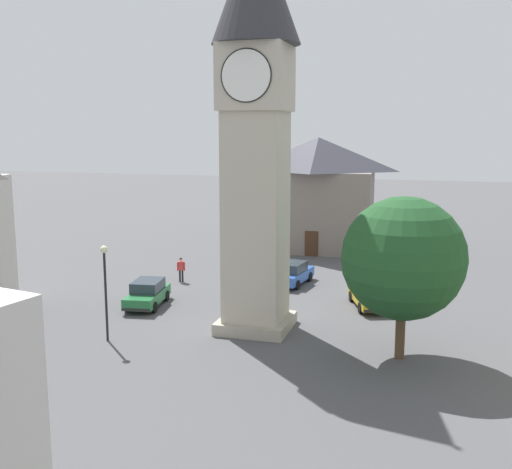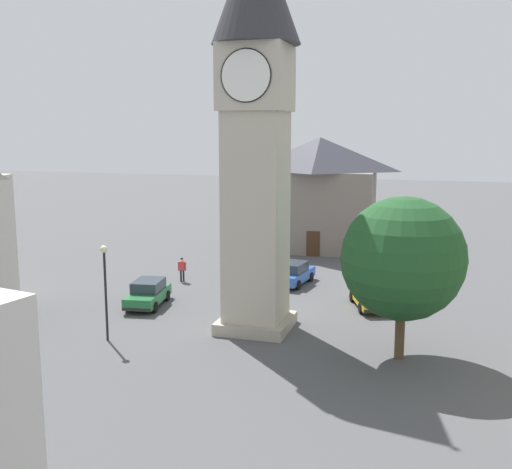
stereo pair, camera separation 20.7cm
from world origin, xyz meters
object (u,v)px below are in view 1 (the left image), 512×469
Objects in this scene: car_red_corner at (147,293)px; lamp_post at (105,277)px; car_blue_kerb at (292,273)px; tree at (403,258)px; building_terrace_right at (318,193)px; car_silver_kerb at (369,294)px; pedestrian at (181,267)px; clock_tower at (256,96)px.

lamp_post is at bearing -82.14° from car_red_corner.
car_red_corner is at bearing -133.49° from car_blue_kerb.
car_blue_kerb is at bearing 123.50° from tree.
building_terrace_right is at bearing 72.48° from car_red_corner.
car_red_corner is 6.63m from lamp_post.
tree reaches higher than car_red_corner.
car_silver_kerb is 0.93× the size of lamp_post.
pedestrian is at bearing -168.73° from car_blue_kerb.
building_terrace_right is at bearing 109.27° from tree.
clock_tower is 14.77m from car_blue_kerb.
clock_tower is at bearing -132.63° from car_silver_kerb.
building_terrace_right reaches higher than car_red_corner.
building_terrace_right is 26.75m from lamp_post.
car_red_corner is at bearing 163.75° from tree.
car_blue_kerb is at bearing -86.69° from building_terrace_right.
lamp_post is (-11.78, -9.63, 2.47)m from car_silver_kerb.
car_blue_kerb is 0.43× the size of building_terrace_right.
tree is 14.19m from lamp_post.
clock_tower reaches higher than car_blue_kerb.
car_silver_kerb is at bearing 39.26° from lamp_post.
pedestrian is (-7.47, -1.49, 0.25)m from car_blue_kerb.
car_silver_kerb is 9.05m from tree.
clock_tower is at bearing -46.35° from pedestrian.
clock_tower is at bearing -88.23° from car_blue_kerb.
car_blue_kerb is at bearing 46.51° from car_red_corner.
tree is at bearing -70.73° from building_terrace_right.
pedestrian is at bearing 146.03° from tree.
pedestrian is at bearing 133.65° from clock_tower.
car_silver_kerb is at bearing 47.37° from clock_tower.
pedestrian reaches higher than car_red_corner.
building_terrace_right is (6.33, 20.04, 4.17)m from car_red_corner.
tree is at bearing -33.97° from pedestrian.
lamp_post is at bearing -84.07° from pedestrian.
clock_tower is 10.68m from tree.
building_terrace_right is 2.08× the size of lamp_post.
clock_tower is 4.27× the size of lamp_post.
building_terrace_right is at bearing 92.65° from clock_tower.
car_red_corner is 5.97m from pedestrian.
clock_tower reaches higher than building_terrace_right.
clock_tower is at bearing 164.08° from tree.
pedestrian is 0.23× the size of tree.
pedestrian is (-7.76, 8.14, -10.95)m from clock_tower.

